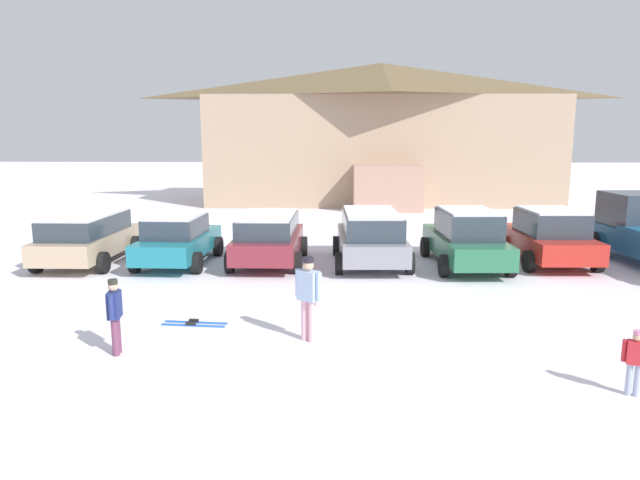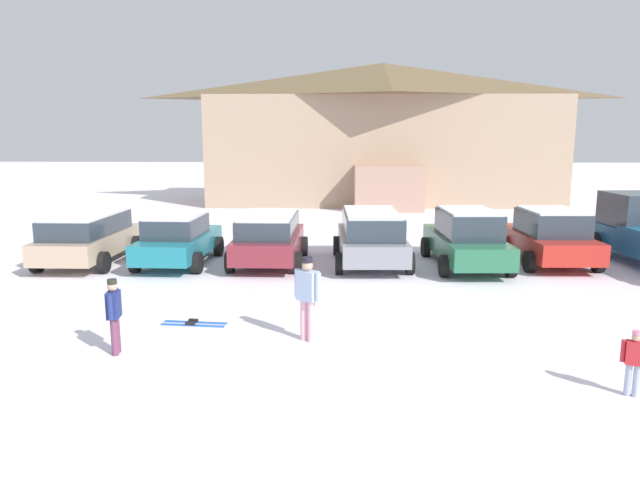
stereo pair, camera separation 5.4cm
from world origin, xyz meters
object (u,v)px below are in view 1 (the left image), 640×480
at_px(parked_red_sedan, 548,236).
at_px(skier_teen_in_navy_coat, 115,312).
at_px(skier_adult_in_blue_parka, 308,294).
at_px(parked_maroon_van, 269,237).
at_px(parked_beige_suv, 88,236).
at_px(parked_grey_wagon, 371,236).
at_px(parked_teal_hatchback, 178,239).
at_px(parked_green_coupe, 466,238).
at_px(ski_lodge, 380,133).
at_px(skier_child_in_red_jacket, 635,359).
at_px(pair_of_skis, 194,323).

bearing_deg(parked_red_sedan, skier_teen_in_navy_coat, -143.34).
bearing_deg(skier_adult_in_blue_parka, parked_maroon_van, 103.03).
bearing_deg(parked_beige_suv, parked_grey_wagon, 0.97).
relative_size(parked_teal_hatchback, parked_maroon_van, 1.01).
bearing_deg(parked_beige_suv, parked_red_sedan, 1.92).
distance_m(parked_teal_hatchback, parked_green_coupe, 8.84).
height_order(ski_lodge, parked_maroon_van, ski_lodge).
relative_size(parked_beige_suv, parked_red_sedan, 1.01).
bearing_deg(parked_teal_hatchback, skier_teen_in_navy_coat, -83.09).
bearing_deg(ski_lodge, parked_maroon_van, -105.15).
bearing_deg(skier_child_in_red_jacket, ski_lodge, 94.24).
bearing_deg(pair_of_skis, parked_grey_wagon, 55.31).
distance_m(parked_beige_suv, pair_of_skis, 7.48).
distance_m(parked_beige_suv, skier_adult_in_blue_parka, 9.79).
bearing_deg(parked_beige_suv, skier_child_in_red_jacket, -35.82).
bearing_deg(skier_adult_in_blue_parka, parked_beige_suv, 137.34).
xyz_separation_m(parked_maroon_van, skier_adult_in_blue_parka, (1.56, -6.74, 0.09)).
relative_size(parked_teal_hatchback, parked_red_sedan, 0.98).
relative_size(parked_grey_wagon, pair_of_skis, 3.15).
bearing_deg(pair_of_skis, parked_red_sedan, 32.87).
bearing_deg(pair_of_skis, parked_green_coupe, 39.16).
relative_size(skier_adult_in_blue_parka, skier_child_in_red_jacket, 1.59).
bearing_deg(ski_lodge, parked_green_coupe, -85.67).
height_order(parked_teal_hatchback, skier_adult_in_blue_parka, skier_adult_in_blue_parka).
distance_m(parked_beige_suv, parked_maroon_van, 5.64).
relative_size(parked_green_coupe, parked_red_sedan, 1.09).
xyz_separation_m(parked_green_coupe, skier_adult_in_blue_parka, (-4.47, -6.56, 0.06)).
xyz_separation_m(parked_teal_hatchback, parked_maroon_van, (2.81, 0.11, 0.06)).
distance_m(parked_teal_hatchback, skier_child_in_red_jacket, 12.97).
relative_size(parked_red_sedan, skier_child_in_red_jacket, 4.03).
bearing_deg(parked_teal_hatchback, skier_child_in_red_jacket, -43.11).
relative_size(parked_teal_hatchback, parked_green_coupe, 0.90).
xyz_separation_m(skier_teen_in_navy_coat, pair_of_skis, (1.00, 1.68, -0.77)).
bearing_deg(ski_lodge, parked_grey_wagon, -95.10).
bearing_deg(parked_green_coupe, parked_grey_wagon, 175.51).
relative_size(parked_beige_suv, parked_green_coupe, 0.93).
relative_size(parked_maroon_van, parked_red_sedan, 0.96).
bearing_deg(parked_green_coupe, skier_child_in_red_jacket, -85.94).
bearing_deg(skier_child_in_red_jacket, skier_adult_in_blue_parka, 156.29).
xyz_separation_m(parked_teal_hatchback, parked_grey_wagon, (5.97, 0.16, 0.11)).
xyz_separation_m(parked_beige_suv, pair_of_skis, (4.72, -5.74, -0.84)).
bearing_deg(parked_teal_hatchback, parked_maroon_van, 2.31).
bearing_deg(parked_beige_suv, parked_maroon_van, 1.05).
height_order(parked_green_coupe, pair_of_skis, parked_green_coupe).
xyz_separation_m(ski_lodge, parked_maroon_van, (-4.70, -17.36, -3.26)).
relative_size(parked_beige_suv, parked_grey_wagon, 0.97).
distance_m(skier_child_in_red_jacket, pair_of_skis, 8.22).
bearing_deg(parked_grey_wagon, skier_adult_in_blue_parka, -103.24).
bearing_deg(skier_teen_in_navy_coat, parked_green_coupe, 42.75).
height_order(parked_red_sedan, skier_adult_in_blue_parka, parked_red_sedan).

